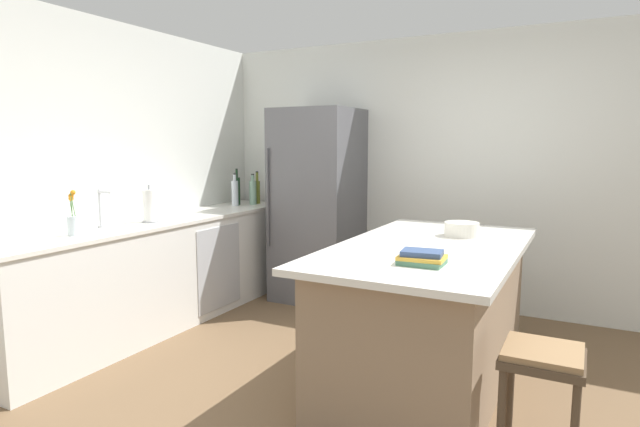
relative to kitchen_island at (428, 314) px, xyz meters
name	(u,v)px	position (x,y,z in m)	size (l,w,h in m)	color
ground_plane	(356,402)	(-0.31, -0.46, -0.47)	(7.20, 7.20, 0.00)	brown
wall_rear	(451,173)	(-0.31, 1.79, 0.83)	(6.00, 0.10, 2.60)	silver
wall_left	(77,179)	(-2.76, -0.46, 0.83)	(0.10, 6.00, 2.60)	silver
counter_run_left	(163,271)	(-2.39, 0.06, -0.01)	(0.65, 3.19, 0.93)	silver
kitchen_island	(428,314)	(0.00, 0.00, 0.00)	(1.10, 2.03, 0.93)	#8E755B
refrigerator	(318,205)	(-1.54, 1.37, 0.49)	(0.78, 0.76, 1.92)	#56565B
bar_stool	(542,373)	(0.75, -0.74, 0.05)	(0.36, 0.36, 0.64)	#473828
sink_faucet	(101,208)	(-2.44, -0.51, 0.62)	(0.15, 0.05, 0.30)	silver
flower_vase	(73,222)	(-2.34, -0.83, 0.56)	(0.08, 0.08, 0.33)	silver
paper_towel_roll	(150,206)	(-2.34, -0.11, 0.59)	(0.14, 0.14, 0.31)	gray
hot_sauce_bottle	(257,195)	(-2.40, 1.55, 0.54)	(0.05, 0.05, 0.23)	red
olive_oil_bottle	(257,191)	(-2.33, 1.45, 0.60)	(0.06, 0.06, 0.35)	olive
gin_bottle	(253,192)	(-2.32, 1.35, 0.59)	(0.08, 0.08, 0.33)	#8CB79E
wine_bottle	(237,190)	(-2.46, 1.25, 0.61)	(0.07, 0.07, 0.39)	#19381E
soda_bottle	(235,192)	(-2.42, 1.16, 0.60)	(0.07, 0.07, 0.34)	silver
cookbook_stack	(422,258)	(0.11, -0.56, 0.50)	(0.25, 0.20, 0.08)	#4C7F60
mixing_bowl	(462,229)	(0.11, 0.41, 0.51)	(0.24, 0.24, 0.10)	silver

